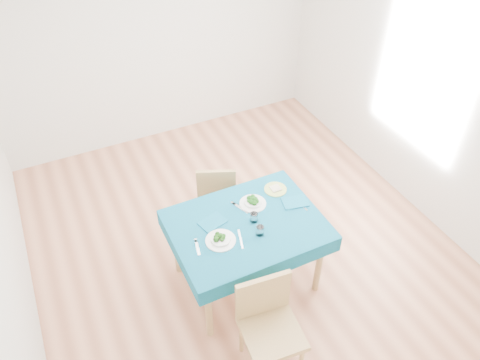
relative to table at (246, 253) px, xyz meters
name	(u,v)px	position (x,y,z in m)	size (l,w,h in m)	color
room_shell	(240,135)	(0.15, 0.44, 0.97)	(4.02, 4.52, 2.73)	#A76345
table	(246,253)	(0.00, 0.00, 0.00)	(1.28, 0.97, 0.76)	#0A4F6C
chair_near	(273,324)	(-0.20, -0.83, 0.17)	(0.44, 0.48, 1.10)	#A4834D
chair_far	(217,189)	(0.07, 0.81, 0.09)	(0.38, 0.41, 0.94)	#A4834D
bowl_near	(221,238)	(-0.28, -0.08, 0.42)	(0.25, 0.25, 0.08)	white
bowl_far	(253,201)	(0.16, 0.19, 0.42)	(0.24, 0.24, 0.07)	white
fork_near	(197,248)	(-0.48, -0.07, 0.38)	(0.02, 0.17, 0.00)	silver
knife_near	(241,239)	(-0.12, -0.14, 0.38)	(0.02, 0.21, 0.00)	silver
fork_far	(240,208)	(0.04, 0.20, 0.38)	(0.03, 0.19, 0.00)	silver
knife_far	(301,204)	(0.54, 0.01, 0.38)	(0.02, 0.21, 0.00)	silver
napkin_near	(213,222)	(-0.26, 0.14, 0.39)	(0.22, 0.15, 0.01)	#0E5A78
napkin_far	(295,202)	(0.50, 0.05, 0.39)	(0.22, 0.16, 0.01)	#0E5A78
tumbler_center	(254,217)	(0.07, 0.00, 0.42)	(0.07, 0.07, 0.09)	white
tumbler_side	(260,231)	(0.04, -0.16, 0.42)	(0.07, 0.07, 0.09)	white
side_plate	(275,189)	(0.43, 0.27, 0.38)	(0.21, 0.21, 0.01)	#B2C45F
bread_slice	(275,188)	(0.43, 0.27, 0.40)	(0.09, 0.09, 0.01)	beige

